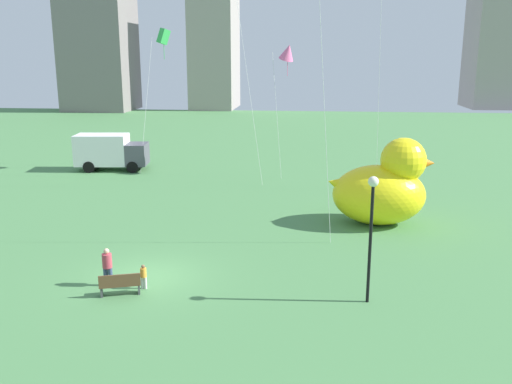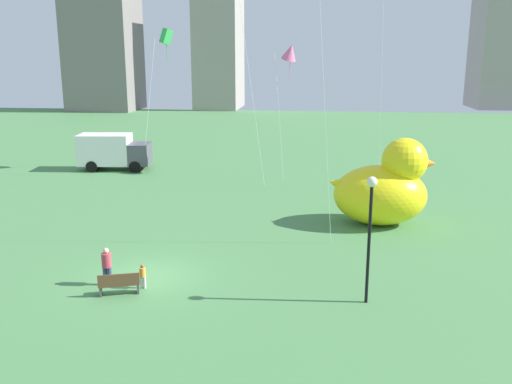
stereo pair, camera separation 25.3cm
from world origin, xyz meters
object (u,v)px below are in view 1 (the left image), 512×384
kite_pink (288,52)px  park_bench (120,284)px  person_adult (107,265)px  box_truck (110,152)px  kite_green (163,37)px  giant_inflatable_duck (383,188)px  lamppost (372,216)px  person_child (144,275)px

kite_pink → park_bench: bearing=-103.2°
park_bench → person_adult: size_ratio=1.03×
box_truck → kite_green: size_ratio=0.53×
giant_inflatable_duck → box_truck: (-19.81, 12.55, -0.59)m
giant_inflatable_duck → kite_pink: size_ratio=0.58×
park_bench → kite_pink: 24.70m
person_adult → lamppost: 10.51m
park_bench → kite_pink: (5.27, 22.52, 8.67)m
giant_inflatable_duck → kite_green: (-15.32, 13.23, 8.23)m
person_child → box_truck: bearing=113.0°
person_child → kite_green: size_ratio=0.09×
park_bench → lamppost: (9.40, 0.39, 2.89)m
giant_inflatable_duck → box_truck: bearing=147.6°
park_bench → kite_pink: bearing=76.8°
person_adult → lamppost: bearing=-2.7°
person_adult → lamppost: size_ratio=0.33×
person_child → kite_pink: bearing=78.2°
person_child → kite_pink: (4.56, 21.80, 8.59)m
box_truck → park_bench: bearing=-69.2°
giant_inflatable_duck → person_child: bearing=-136.6°
park_bench → kite_green: bearing=100.2°
person_child → kite_green: kite_green is taller
giant_inflatable_duck → box_truck: size_ratio=1.00×
park_bench → giant_inflatable_duck: bearing=43.6°
giant_inflatable_duck → kite_pink: 15.11m
park_bench → giant_inflatable_duck: (11.06, 10.52, 1.55)m
person_child → lamppost: size_ratio=0.21×
person_adult → person_child: size_ratio=1.57×
park_bench → kite_green: kite_green is taller
park_bench → kite_green: size_ratio=0.15×
giant_inflatable_duck → kite_green: bearing=139.2°
person_adult → box_truck: 23.60m
person_child → kite_green: (-4.97, 23.03, 9.70)m
giant_inflatable_duck → kite_green: size_ratio=0.52×
person_adult → kite_pink: 23.96m
kite_green → kite_pink: kite_green is taller
box_truck → kite_green: kite_green is taller
park_bench → box_truck: box_truck is taller
giant_inflatable_duck → kite_pink: (-5.79, 12.00, 7.12)m
kite_green → lamppost: bearing=-59.7°
lamppost → box_truck: 29.12m
lamppost → box_truck: size_ratio=0.84×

